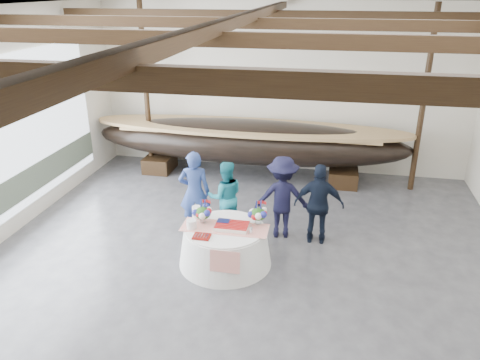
# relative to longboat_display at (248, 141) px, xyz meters

# --- Properties ---
(floor) EXTENTS (10.00, 12.00, 0.01)m
(floor) POSITION_rel_longboat_display_xyz_m (0.73, -5.10, -1.01)
(floor) COLOR #3D3D42
(floor) RESTS_ON ground
(wall_back) EXTENTS (10.00, 0.02, 4.50)m
(wall_back) POSITION_rel_longboat_display_xyz_m (0.73, 0.90, 1.24)
(wall_back) COLOR silver
(wall_back) RESTS_ON ground
(ceiling) EXTENTS (10.00, 12.00, 0.01)m
(ceiling) POSITION_rel_longboat_display_xyz_m (0.73, -5.10, 3.49)
(ceiling) COLOR white
(ceiling) RESTS_ON wall_back
(pavilion_structure) EXTENTS (9.80, 11.76, 4.50)m
(pavilion_structure) POSITION_rel_longboat_display_xyz_m (0.73, -4.24, 2.99)
(pavilion_structure) COLOR black
(pavilion_structure) RESTS_ON ground
(longboat_display) EXTENTS (8.42, 1.68, 1.58)m
(longboat_display) POSITION_rel_longboat_display_xyz_m (0.00, 0.00, 0.00)
(longboat_display) COLOR black
(longboat_display) RESTS_ON ground
(banquet_table) EXTENTS (1.73, 1.73, 0.74)m
(banquet_table) POSITION_rel_longboat_display_xyz_m (0.36, -4.29, -0.64)
(banquet_table) COLOR white
(banquet_table) RESTS_ON ground
(tabletop_items) EXTENTS (1.60, 0.96, 0.40)m
(tabletop_items) POSITION_rel_longboat_display_xyz_m (0.35, -4.16, -0.12)
(tabletop_items) COLOR red
(tabletop_items) RESTS_ON banquet_table
(guest_woman_blue) EXTENTS (0.72, 0.55, 1.77)m
(guest_woman_blue) POSITION_rel_longboat_display_xyz_m (-0.55, -3.16, -0.13)
(guest_woman_blue) COLOR navy
(guest_woman_blue) RESTS_ON ground
(guest_woman_teal) EXTENTS (0.90, 0.80, 1.55)m
(guest_woman_teal) POSITION_rel_longboat_display_xyz_m (0.08, -3.04, -0.23)
(guest_woman_teal) COLOR teal
(guest_woman_teal) RESTS_ON ground
(guest_man_left) EXTENTS (1.19, 0.78, 1.73)m
(guest_man_left) POSITION_rel_longboat_display_xyz_m (1.25, -3.03, -0.14)
(guest_man_left) COLOR black
(guest_man_left) RESTS_ON ground
(guest_man_right) EXTENTS (0.98, 0.41, 1.67)m
(guest_man_right) POSITION_rel_longboat_display_xyz_m (2.00, -3.16, -0.17)
(guest_man_right) COLOR black
(guest_man_right) RESTS_ON ground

